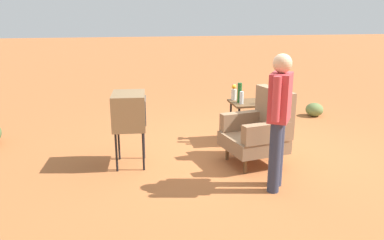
% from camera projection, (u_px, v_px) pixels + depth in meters
% --- Properties ---
extents(ground_plane, '(60.00, 60.00, 0.00)m').
position_uv_depth(ground_plane, '(246.00, 156.00, 5.73)').
color(ground_plane, '#AD6033').
extents(armchair, '(0.90, 0.91, 1.06)m').
position_uv_depth(armchair, '(260.00, 129.00, 5.36)').
color(armchair, brown).
rests_on(armchair, ground).
extents(side_table, '(0.56, 0.56, 0.68)m').
position_uv_depth(side_table, '(248.00, 108.00, 6.22)').
color(side_table, black).
rests_on(side_table, ground).
extents(tv_on_stand, '(0.63, 0.49, 1.03)m').
position_uv_depth(tv_on_stand, '(129.00, 111.00, 5.21)').
color(tv_on_stand, black).
rests_on(tv_on_stand, ground).
extents(person_standing, '(0.49, 0.38, 1.64)m').
position_uv_depth(person_standing, '(279.00, 114.00, 4.44)').
color(person_standing, '#2D3347').
rests_on(person_standing, ground).
extents(bottle_wine_green, '(0.07, 0.07, 0.32)m').
position_uv_depth(bottle_wine_green, '(240.00, 93.00, 6.13)').
color(bottle_wine_green, '#1E5623').
rests_on(bottle_wine_green, side_table).
extents(bottle_short_clear, '(0.06, 0.06, 0.20)m').
position_uv_depth(bottle_short_clear, '(242.00, 98.00, 6.04)').
color(bottle_short_clear, silver).
rests_on(bottle_short_clear, side_table).
extents(soda_can_blue, '(0.07, 0.07, 0.12)m').
position_uv_depth(soda_can_blue, '(259.00, 100.00, 6.05)').
color(soda_can_blue, blue).
rests_on(soda_can_blue, side_table).
extents(flower_vase, '(0.15, 0.10, 0.27)m').
position_uv_depth(flower_vase, '(234.00, 91.00, 6.30)').
color(flower_vase, silver).
rests_on(flower_vase, side_table).
extents(shrub_near, '(0.38, 0.38, 0.30)m').
position_uv_depth(shrub_near, '(282.00, 109.00, 7.95)').
color(shrub_near, '#475B33').
rests_on(shrub_near, ground).
extents(shrub_far, '(0.36, 0.36, 0.28)m').
position_uv_depth(shrub_far, '(314.00, 110.00, 7.92)').
color(shrub_far, olive).
rests_on(shrub_far, ground).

